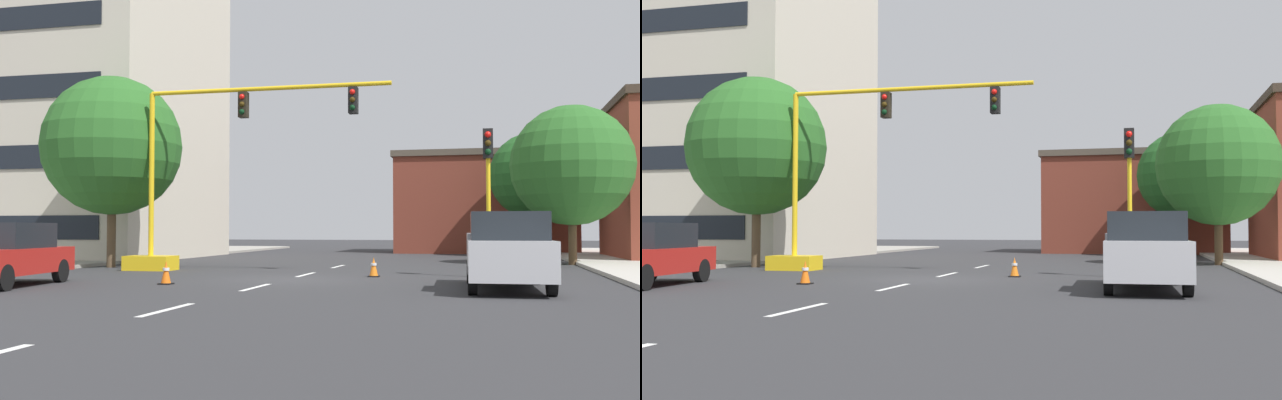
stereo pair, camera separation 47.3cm
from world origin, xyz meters
TOP-DOWN VIEW (x-y plane):
  - ground_plane at (0.00, 0.00)m, footprint 160.00×160.00m
  - sidewalk_left at (-12.84, 8.00)m, footprint 6.00×56.00m
  - lane_stripe_seg_1 at (0.00, -8.50)m, footprint 0.16×2.40m
  - lane_stripe_seg_2 at (0.00, -3.00)m, footprint 0.16×2.40m
  - lane_stripe_seg_3 at (0.00, 2.50)m, footprint 0.16×2.40m
  - lane_stripe_seg_4 at (0.00, 8.00)m, footprint 0.16×2.40m
  - building_tall_left at (-17.33, 14.27)m, footprint 16.01×13.36m
  - building_brick_center at (5.95, 27.90)m, footprint 11.66×7.75m
  - traffic_signal_gantry at (-5.04, 3.72)m, footprint 10.11×1.20m
  - traffic_light_pole_right at (6.13, 2.26)m, footprint 0.32×0.47m
  - tree_right_mid at (9.73, 11.70)m, footprint 5.31×5.31m
  - tree_right_far at (8.70, 21.60)m, footprint 4.97×4.97m
  - tree_left_near at (-8.90, 5.24)m, footprint 5.70×5.70m
  - pickup_truck_silver at (6.56, -2.21)m, footprint 2.17×5.46m
  - sedan_red_near_left at (-6.80, -4.15)m, footprint 2.38×4.69m
  - traffic_cone_roadside_a at (-2.79, -2.59)m, footprint 0.36×0.36m
  - traffic_cone_roadside_b at (2.44, 1.90)m, footprint 0.36×0.36m

SIDE VIEW (x-z plane):
  - ground_plane at x=0.00m, z-range 0.00..0.00m
  - lane_stripe_seg_1 at x=0.00m, z-range 0.00..0.01m
  - lane_stripe_seg_2 at x=0.00m, z-range 0.00..0.01m
  - lane_stripe_seg_3 at x=0.00m, z-range 0.00..0.01m
  - lane_stripe_seg_4 at x=0.00m, z-range 0.00..0.01m
  - sidewalk_left at x=-12.84m, z-range 0.00..0.14m
  - traffic_cone_roadside_b at x=2.44m, z-range -0.01..0.64m
  - traffic_cone_roadside_a at x=-2.79m, z-range -0.01..0.66m
  - sedan_red_near_left at x=-6.80m, z-range 0.02..1.76m
  - pickup_truck_silver at x=6.56m, z-range -0.02..1.97m
  - traffic_signal_gantry at x=-5.04m, z-range -1.11..5.72m
  - building_brick_center at x=5.95m, z-range 0.01..6.61m
  - traffic_light_pole_right at x=6.13m, z-range 1.13..5.93m
  - tree_right_mid at x=9.73m, z-range 0.85..7.88m
  - tree_right_far at x=8.70m, z-range 1.08..8.23m
  - tree_left_near at x=-8.90m, z-range 1.06..8.89m
  - building_tall_left at x=-17.33m, z-range 0.01..23.19m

